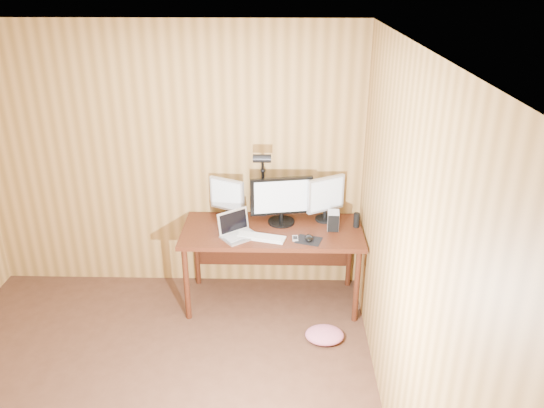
{
  "coord_description": "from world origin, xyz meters",
  "views": [
    {
      "loc": [
        1.03,
        -2.57,
        2.87
      ],
      "look_at": [
        0.93,
        1.58,
        1.02
      ],
      "focal_mm": 35.0,
      "sensor_mm": 36.0,
      "label": 1
    }
  ],
  "objects_px": {
    "monitor_left": "(227,198)",
    "mouse": "(309,238)",
    "keyboard": "(261,237)",
    "desk": "(272,238)",
    "laptop": "(237,230)",
    "hard_drive": "(333,221)",
    "phone": "(295,238)",
    "monitor_right": "(326,198)",
    "speaker": "(357,220)",
    "desk_lamp": "(262,175)",
    "monitor_center": "(281,200)"
  },
  "relations": [
    {
      "from": "monitor_center",
      "to": "monitor_right",
      "type": "xyz_separation_m",
      "value": [
        0.4,
        0.07,
        -0.0
      ]
    },
    {
      "from": "monitor_center",
      "to": "phone",
      "type": "xyz_separation_m",
      "value": [
        0.12,
        -0.31,
        -0.22
      ]
    },
    {
      "from": "monitor_left",
      "to": "keyboard",
      "type": "bearing_deg",
      "value": -23.18
    },
    {
      "from": "mouse",
      "to": "hard_drive",
      "type": "height_order",
      "value": "hard_drive"
    },
    {
      "from": "laptop",
      "to": "speaker",
      "type": "relative_size",
      "value": 2.82
    },
    {
      "from": "hard_drive",
      "to": "desk_lamp",
      "type": "height_order",
      "value": "desk_lamp"
    },
    {
      "from": "monitor_center",
      "to": "monitor_right",
      "type": "height_order",
      "value": "monitor_center"
    },
    {
      "from": "desk",
      "to": "speaker",
      "type": "distance_m",
      "value": 0.78
    },
    {
      "from": "monitor_left",
      "to": "mouse",
      "type": "distance_m",
      "value": 0.86
    },
    {
      "from": "monitor_right",
      "to": "phone",
      "type": "bearing_deg",
      "value": -155.29
    },
    {
      "from": "laptop",
      "to": "mouse",
      "type": "xyz_separation_m",
      "value": [
        0.62,
        -0.07,
        -0.03
      ]
    },
    {
      "from": "desk",
      "to": "laptop",
      "type": "distance_m",
      "value": 0.4
    },
    {
      "from": "phone",
      "to": "speaker",
      "type": "xyz_separation_m",
      "value": [
        0.55,
        0.25,
        0.06
      ]
    },
    {
      "from": "monitor_center",
      "to": "hard_drive",
      "type": "relative_size",
      "value": 3.47
    },
    {
      "from": "monitor_right",
      "to": "mouse",
      "type": "bearing_deg",
      "value": -141.0
    },
    {
      "from": "hard_drive",
      "to": "monitor_left",
      "type": "bearing_deg",
      "value": 172.8
    },
    {
      "from": "hard_drive",
      "to": "phone",
      "type": "xyz_separation_m",
      "value": [
        -0.34,
        -0.2,
        -0.07
      ]
    },
    {
      "from": "monitor_left",
      "to": "hard_drive",
      "type": "distance_m",
      "value": 0.98
    },
    {
      "from": "laptop",
      "to": "desk_lamp",
      "type": "xyz_separation_m",
      "value": [
        0.21,
        0.35,
        0.37
      ]
    },
    {
      "from": "phone",
      "to": "keyboard",
      "type": "bearing_deg",
      "value": 177.23
    },
    {
      "from": "desk",
      "to": "keyboard",
      "type": "bearing_deg",
      "value": -111.68
    },
    {
      "from": "laptop",
      "to": "monitor_right",
      "type": "bearing_deg",
      "value": -14.7
    },
    {
      "from": "monitor_center",
      "to": "phone",
      "type": "relative_size",
      "value": 5.79
    },
    {
      "from": "monitor_center",
      "to": "keyboard",
      "type": "relative_size",
      "value": 1.26
    },
    {
      "from": "keyboard",
      "to": "hard_drive",
      "type": "bearing_deg",
      "value": 31.91
    },
    {
      "from": "desk_lamp",
      "to": "speaker",
      "type": "bearing_deg",
      "value": -3.61
    },
    {
      "from": "keyboard",
      "to": "hard_drive",
      "type": "xyz_separation_m",
      "value": [
        0.64,
        0.2,
        0.07
      ]
    },
    {
      "from": "laptop",
      "to": "desk",
      "type": "bearing_deg",
      "value": -4.29
    },
    {
      "from": "desk",
      "to": "hard_drive",
      "type": "distance_m",
      "value": 0.58
    },
    {
      "from": "monitor_center",
      "to": "mouse",
      "type": "height_order",
      "value": "monitor_center"
    },
    {
      "from": "monitor_center",
      "to": "phone",
      "type": "distance_m",
      "value": 0.4
    },
    {
      "from": "monitor_right",
      "to": "mouse",
      "type": "height_order",
      "value": "monitor_right"
    },
    {
      "from": "desk",
      "to": "desk_lamp",
      "type": "xyz_separation_m",
      "value": [
        -0.09,
        0.15,
        0.55
      ]
    },
    {
      "from": "desk_lamp",
      "to": "mouse",
      "type": "bearing_deg",
      "value": -39.3
    },
    {
      "from": "monitor_right",
      "to": "speaker",
      "type": "height_order",
      "value": "monitor_right"
    },
    {
      "from": "monitor_center",
      "to": "speaker",
      "type": "relative_size",
      "value": 4.19
    },
    {
      "from": "laptop",
      "to": "speaker",
      "type": "bearing_deg",
      "value": -27.09
    },
    {
      "from": "monitor_center",
      "to": "desk_lamp",
      "type": "distance_m",
      "value": 0.28
    },
    {
      "from": "keyboard",
      "to": "speaker",
      "type": "xyz_separation_m",
      "value": [
        0.85,
        0.24,
        0.06
      ]
    },
    {
      "from": "desk",
      "to": "mouse",
      "type": "bearing_deg",
      "value": -40.58
    },
    {
      "from": "phone",
      "to": "monitor_right",
      "type": "bearing_deg",
      "value": 52.51
    },
    {
      "from": "speaker",
      "to": "mouse",
      "type": "bearing_deg",
      "value": -148.16
    },
    {
      "from": "mouse",
      "to": "desk_lamp",
      "type": "bearing_deg",
      "value": 138.38
    },
    {
      "from": "desk",
      "to": "laptop",
      "type": "bearing_deg",
      "value": -146.65
    },
    {
      "from": "speaker",
      "to": "hard_drive",
      "type": "bearing_deg",
      "value": -168.93
    },
    {
      "from": "phone",
      "to": "monitor_center",
      "type": "bearing_deg",
      "value": 110.03
    },
    {
      "from": "laptop",
      "to": "mouse",
      "type": "distance_m",
      "value": 0.62
    },
    {
      "from": "desk",
      "to": "monitor_left",
      "type": "xyz_separation_m",
      "value": [
        -0.42,
        0.14,
        0.33
      ]
    },
    {
      "from": "keyboard",
      "to": "hard_drive",
      "type": "relative_size",
      "value": 2.76
    },
    {
      "from": "keyboard",
      "to": "desk_lamp",
      "type": "bearing_deg",
      "value": 104.27
    }
  ]
}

